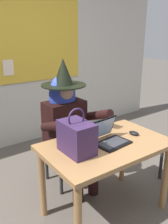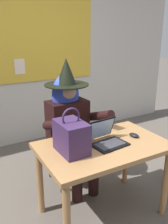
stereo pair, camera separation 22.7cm
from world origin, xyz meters
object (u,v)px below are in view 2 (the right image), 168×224
Objects in this scene: desk_main at (103,155)px; computer_mouse at (134,135)px; person_costumed at (70,119)px; laptop at (106,138)px; handbag at (71,137)px; chair_at_desk at (66,139)px.

computer_mouse reaches higher than desk_main.
desk_main is at bearing 1.52° from person_costumed.
laptop is at bearing 4.86° from person_costumed.
person_costumed reaches higher than handbag.
handbag is (-0.34, 0.01, 0.09)m from laptop.
chair_at_desk is at bearing 89.84° from laptop.
computer_mouse is (0.36, -0.61, -0.04)m from person_costumed.
person_costumed is at bearing 90.95° from laptop.
chair_at_desk is (-0.02, 0.71, -0.12)m from desk_main.
handbag is (-0.28, -0.57, 0.08)m from person_costumed.
person_costumed reaches higher than laptop.
desk_main is at bearing -167.86° from laptop.
laptop is (0.03, 0.01, 0.15)m from desk_main.
laptop is at bearing 6.28° from chair_at_desk.
computer_mouse is (0.30, -0.02, -0.03)m from laptop.
person_costumed is at bearing 111.01° from computer_mouse.
desk_main is at bearing 168.01° from computer_mouse.
laptop reaches higher than computer_mouse.
desk_main is at bearing -4.41° from handbag.
desk_main is 1.28× the size of chair_at_desk.
computer_mouse is 0.65m from handbag.
chair_at_desk is 2.79× the size of laptop.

